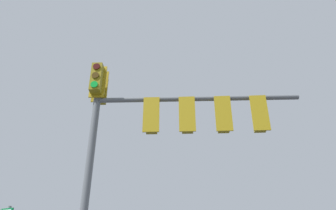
% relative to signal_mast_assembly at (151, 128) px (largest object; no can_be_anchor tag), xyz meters
% --- Properties ---
extents(signal_mast_assembly, '(5.74, 2.00, 7.23)m').
position_rel_signal_mast_assembly_xyz_m(signal_mast_assembly, '(0.00, 0.00, 0.00)').
color(signal_mast_assembly, slate).
rests_on(signal_mast_assembly, ground).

